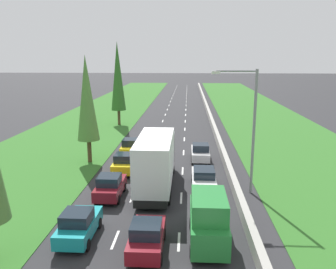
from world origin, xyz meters
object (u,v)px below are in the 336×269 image
(white_box_truck_centre_lane, at_px, (156,161))
(poplar_tree_third, at_px, (118,76))
(maroon_hatchback_left_lane, at_px, (110,186))
(yellow_hatchback_left_lane, at_px, (124,163))
(teal_hatchback_left_lane, at_px, (79,225))
(white_hatchback_right_lane_fourth, at_px, (200,152))
(poplar_tree_second, at_px, (87,99))
(green_van_right_lane, at_px, (208,219))
(yellow_hatchback_left_lane_fifth, at_px, (131,147))
(maroon_hatchback_centre_lane, at_px, (147,237))
(street_light_mast, at_px, (249,123))
(white_sedan_right_lane, at_px, (204,179))

(white_box_truck_centre_lane, bearing_deg, poplar_tree_third, 107.31)
(maroon_hatchback_left_lane, xyz_separation_m, poplar_tree_third, (-4.64, 26.88, 6.19))
(yellow_hatchback_left_lane, bearing_deg, teal_hatchback_left_lane, -92.34)
(white_hatchback_right_lane_fourth, height_order, white_box_truck_centre_lane, white_box_truck_centre_lane)
(white_hatchback_right_lane_fourth, distance_m, poplar_tree_third, 21.77)
(poplar_tree_second, bearing_deg, green_van_right_lane, -53.69)
(yellow_hatchback_left_lane_fifth, relative_size, poplar_tree_third, 0.33)
(white_hatchback_right_lane_fourth, relative_size, poplar_tree_second, 0.39)
(maroon_hatchback_centre_lane, bearing_deg, yellow_hatchback_left_lane_fifth, 101.78)
(maroon_hatchback_centre_lane, relative_size, white_hatchback_right_lane_fourth, 1.00)
(teal_hatchback_left_lane, height_order, yellow_hatchback_left_lane, same)
(white_hatchback_right_lane_fourth, distance_m, white_box_truck_centre_lane, 8.25)
(green_van_right_lane, bearing_deg, yellow_hatchback_left_lane, 119.98)
(maroon_hatchback_centre_lane, height_order, poplar_tree_second, poplar_tree_second)
(white_hatchback_right_lane_fourth, relative_size, white_box_truck_centre_lane, 0.41)
(teal_hatchback_left_lane, xyz_separation_m, green_van_right_lane, (7.04, -0.03, 0.56))
(teal_hatchback_left_lane, xyz_separation_m, street_light_mast, (10.23, 7.31, 4.40))
(white_box_truck_centre_lane, bearing_deg, maroon_hatchback_centre_lane, -87.92)
(green_van_right_lane, bearing_deg, teal_hatchback_left_lane, 179.78)
(white_box_truck_centre_lane, height_order, poplar_tree_third, poplar_tree_third)
(street_light_mast, bearing_deg, poplar_tree_third, 119.59)
(maroon_hatchback_left_lane, bearing_deg, white_hatchback_right_lane_fourth, 54.40)
(maroon_hatchback_left_lane, xyz_separation_m, maroon_hatchback_centre_lane, (3.43, -6.89, 0.00))
(teal_hatchback_left_lane, height_order, maroon_hatchback_centre_lane, same)
(teal_hatchback_left_lane, xyz_separation_m, poplar_tree_third, (-4.20, 32.72, 6.19))
(maroon_hatchback_left_lane, bearing_deg, yellow_hatchback_left_lane_fifth, 91.57)
(teal_hatchback_left_lane, height_order, green_van_right_lane, green_van_right_lane)
(maroon_hatchback_left_lane, relative_size, maroon_hatchback_centre_lane, 1.00)
(poplar_tree_third, bearing_deg, maroon_hatchback_left_lane, -80.21)
(white_sedan_right_lane, xyz_separation_m, yellow_hatchback_left_lane_fifth, (-7.00, 9.00, 0.02))
(teal_hatchback_left_lane, relative_size, poplar_tree_second, 0.39)
(white_box_truck_centre_lane, bearing_deg, green_van_right_lane, -66.12)
(green_van_right_lane, xyz_separation_m, maroon_hatchback_left_lane, (-6.60, 5.87, -0.56))
(yellow_hatchback_left_lane, xyz_separation_m, white_hatchback_right_lane_fourth, (6.66, 3.80, 0.00))
(teal_hatchback_left_lane, relative_size, white_box_truck_centre_lane, 0.41)
(white_sedan_right_lane, height_order, street_light_mast, street_light_mast)
(yellow_hatchback_left_lane_fifth, bearing_deg, green_van_right_lane, -67.77)
(white_hatchback_right_lane_fourth, height_order, poplar_tree_second, poplar_tree_second)
(poplar_tree_second, bearing_deg, street_light_mast, -26.66)
(teal_hatchback_left_lane, bearing_deg, maroon_hatchback_centre_lane, -15.13)
(maroon_hatchback_centre_lane, bearing_deg, white_box_truck_centre_lane, 92.08)
(green_van_right_lane, distance_m, white_sedan_right_lane, 7.92)
(maroon_hatchback_centre_lane, relative_size, poplar_tree_second, 0.39)
(yellow_hatchback_left_lane, distance_m, white_box_truck_centre_lane, 4.86)
(maroon_hatchback_centre_lane, xyz_separation_m, poplar_tree_third, (-8.07, 33.76, 6.19))
(maroon_hatchback_centre_lane, distance_m, street_light_mast, 11.38)
(poplar_tree_third, xyz_separation_m, street_light_mast, (14.43, -25.41, -1.79))
(yellow_hatchback_left_lane_fifth, bearing_deg, street_light_mast, -43.46)
(maroon_hatchback_centre_lane, distance_m, yellow_hatchback_left_lane_fifth, 18.30)
(yellow_hatchback_left_lane, xyz_separation_m, poplar_tree_third, (-4.66, 21.34, 6.19))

